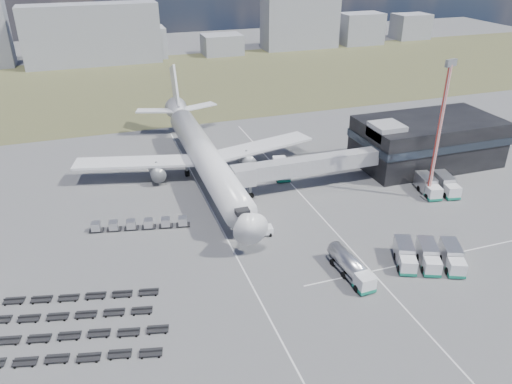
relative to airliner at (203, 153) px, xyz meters
name	(u,v)px	position (x,y,z in m)	size (l,w,h in m)	color
ground	(253,262)	(0.00, -32.38, -5.29)	(420.00, 420.00, 0.00)	#565659
grass_strip	(151,84)	(0.00, 77.62, -5.29)	(420.00, 90.00, 0.01)	brown
lane_markings	(303,241)	(9.77, -29.38, -5.29)	(47.12, 110.00, 0.01)	silver
terminal	(427,140)	(47.77, -8.41, -0.04)	(30.40, 16.40, 11.00)	black
jet_bridge	(298,167)	(15.90, -11.95, -0.24)	(30.30, 3.80, 7.05)	#939399
airliner	(203,153)	(0.00, 0.00, 0.00)	(51.59, 64.53, 17.62)	white
skyline	(68,38)	(-24.95, 117.78, 4.68)	(305.26, 24.69, 25.43)	#8E919B
fuel_tanker	(351,267)	(12.46, -40.31, -3.68)	(2.97, 10.05, 3.21)	white
pushback_tug	(262,231)	(4.00, -25.39, -4.54)	(3.34, 1.88, 1.50)	white
catering_truck	(281,169)	(15.31, -4.95, -3.69)	(4.07, 7.24, 3.13)	white
service_trucks_near	(429,256)	(24.98, -41.54, -3.72)	(11.55, 10.35, 2.89)	white
service_trucks_far	(437,185)	(41.28, -21.69, -3.63)	(7.68, 8.67, 3.06)	white
uld_row	(140,224)	(-15.21, -16.81, -4.37)	(16.89, 4.83, 1.54)	black
baggage_dollies	(68,327)	(-26.99, -38.69, -4.96)	(25.97, 17.84, 0.65)	black
floodlight_mast	(439,133)	(38.34, -23.05, 7.92)	(2.52, 2.03, 26.35)	red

